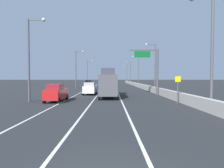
% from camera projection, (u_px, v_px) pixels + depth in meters
% --- Properties ---
extents(ground_plane, '(320.00, 320.00, 0.00)m').
position_uv_depth(ground_plane, '(110.00, 85.00, 68.76)').
color(ground_plane, '#26282B').
extents(lane_stripe_left, '(0.16, 130.00, 0.00)m').
position_uv_depth(lane_stripe_left, '(93.00, 87.00, 59.74)').
color(lane_stripe_left, silver).
rests_on(lane_stripe_left, ground_plane).
extents(lane_stripe_center, '(0.16, 130.00, 0.00)m').
position_uv_depth(lane_stripe_center, '(104.00, 87.00, 59.76)').
color(lane_stripe_center, silver).
rests_on(lane_stripe_center, ground_plane).
extents(lane_stripe_right, '(0.16, 130.00, 0.00)m').
position_uv_depth(lane_stripe_right, '(115.00, 87.00, 59.78)').
color(lane_stripe_right, silver).
rests_on(lane_stripe_right, ground_plane).
extents(jersey_barrier_right, '(0.60, 120.00, 1.10)m').
position_uv_depth(jersey_barrier_right, '(146.00, 87.00, 44.81)').
color(jersey_barrier_right, '#B2ADA3').
rests_on(jersey_barrier_right, ground_plane).
extents(overhead_sign_gantry, '(4.68, 0.36, 7.50)m').
position_uv_depth(overhead_sign_gantry, '(153.00, 66.00, 30.93)').
color(overhead_sign_gantry, '#47474C').
rests_on(overhead_sign_gantry, ground_plane).
extents(speed_advisory_sign, '(0.60, 0.11, 3.00)m').
position_uv_depth(speed_advisory_sign, '(178.00, 88.00, 20.66)').
color(speed_advisory_sign, '#4C4C51').
rests_on(speed_advisory_sign, ground_plane).
extents(lamp_post_right_near, '(2.14, 0.44, 9.75)m').
position_uv_depth(lamp_post_right_near, '(209.00, 45.00, 16.21)').
color(lamp_post_right_near, '#4C4C51').
rests_on(lamp_post_right_near, ground_plane).
extents(lamp_post_right_second, '(2.14, 0.44, 9.75)m').
position_uv_depth(lamp_post_right_second, '(154.00, 64.00, 38.68)').
color(lamp_post_right_second, '#4C4C51').
rests_on(lamp_post_right_second, ground_plane).
extents(lamp_post_right_third, '(2.14, 0.44, 9.75)m').
position_uv_depth(lamp_post_right_third, '(138.00, 69.00, 61.15)').
color(lamp_post_right_third, '#4C4C51').
rests_on(lamp_post_right_third, ground_plane).
extents(lamp_post_right_fourth, '(2.14, 0.44, 9.75)m').
position_uv_depth(lamp_post_right_fourth, '(130.00, 71.00, 83.61)').
color(lamp_post_right_fourth, '#4C4C51').
rests_on(lamp_post_right_fourth, ground_plane).
extents(lamp_post_right_fifth, '(2.14, 0.44, 9.75)m').
position_uv_depth(lamp_post_right_fifth, '(127.00, 72.00, 106.08)').
color(lamp_post_right_fifth, '#4C4C51').
rests_on(lamp_post_right_fifth, ground_plane).
extents(lamp_post_left_near, '(2.14, 0.44, 9.75)m').
position_uv_depth(lamp_post_left_near, '(31.00, 54.00, 22.11)').
color(lamp_post_left_near, '#4C4C51').
rests_on(lamp_post_left_near, ground_plane).
extents(lamp_post_left_mid, '(2.14, 0.44, 9.75)m').
position_uv_depth(lamp_post_left_mid, '(77.00, 67.00, 49.07)').
color(lamp_post_left_mid, '#4C4C51').
rests_on(lamp_post_left_mid, ground_plane).
extents(lamp_post_left_far, '(2.14, 0.44, 9.75)m').
position_uv_depth(lamp_post_left_far, '(88.00, 71.00, 76.03)').
color(lamp_post_left_far, '#4C4C51').
rests_on(lamp_post_left_far, ground_plane).
extents(car_black_0, '(1.93, 4.48, 2.13)m').
position_uv_depth(car_black_0, '(89.00, 84.00, 55.44)').
color(car_black_0, black).
rests_on(car_black_0, ground_plane).
extents(car_blue_1, '(1.97, 4.33, 1.96)m').
position_uv_depth(car_blue_1, '(108.00, 85.00, 45.51)').
color(car_blue_1, '#1E389E').
rests_on(car_blue_1, ground_plane).
extents(car_yellow_2, '(1.88, 4.35, 1.99)m').
position_uv_depth(car_yellow_2, '(109.00, 82.00, 70.23)').
color(car_yellow_2, gold).
rests_on(car_yellow_2, ground_plane).
extents(car_red_3, '(1.90, 4.55, 2.10)m').
position_uv_depth(car_red_3, '(56.00, 93.00, 22.76)').
color(car_red_3, red).
rests_on(car_red_3, ground_plane).
extents(car_white_4, '(2.06, 4.12, 2.05)m').
position_uv_depth(car_white_4, '(90.00, 89.00, 31.83)').
color(car_white_4, white).
rests_on(car_white_4, ground_plane).
extents(car_green_5, '(1.86, 4.43, 2.08)m').
position_uv_depth(car_green_5, '(109.00, 83.00, 63.09)').
color(car_green_5, '#196033').
rests_on(car_green_5, ground_plane).
extents(box_truck, '(2.61, 9.22, 4.33)m').
position_uv_depth(box_truck, '(108.00, 83.00, 28.14)').
color(box_truck, '#4C4C51').
rests_on(box_truck, ground_plane).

